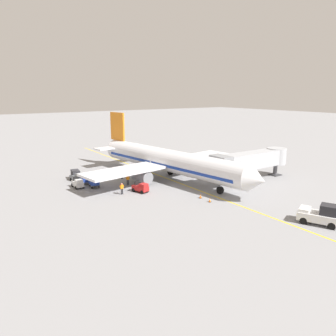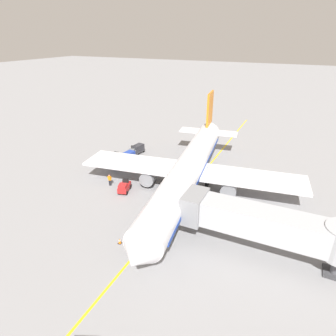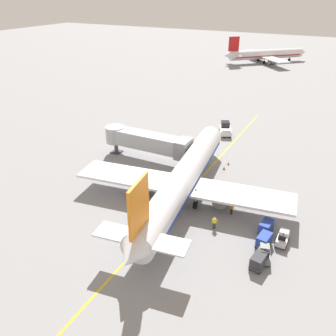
{
  "view_description": "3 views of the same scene",
  "coord_description": "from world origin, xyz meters",
  "px_view_note": "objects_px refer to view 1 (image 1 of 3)",
  "views": [
    {
      "loc": [
        31.04,
        44.62,
        14.53
      ],
      "look_at": [
        1.2,
        1.13,
        2.4
      ],
      "focal_mm": 35.41,
      "sensor_mm": 36.0,
      "label": 1
    },
    {
      "loc": [
        -12.22,
        31.89,
        19.43
      ],
      "look_at": [
        3.04,
        -0.48,
        2.8
      ],
      "focal_mm": 30.94,
      "sensor_mm": 36.0,
      "label": 2
    },
    {
      "loc": [
        17.94,
        -39.5,
        26.88
      ],
      "look_at": [
        -2.7,
        0.16,
        3.86
      ],
      "focal_mm": 37.93,
      "sensor_mm": 36.0,
      "label": 3
    }
  ],
  "objects_px": {
    "pushback_tractor": "(321,215)",
    "safety_cone_nose_right": "(200,196)",
    "baggage_tug_trailing": "(78,183)",
    "baggage_tug_spare": "(77,177)",
    "ground_crew_wing_walker": "(122,188)",
    "safety_cone_nose_left": "(210,200)",
    "ground_crew_loader": "(128,179)",
    "baggage_cart_second_in_train": "(85,178)",
    "parked_airliner": "(167,161)",
    "baggage_cart_front": "(94,181)",
    "ground_crew_marshaller": "(122,173)",
    "baggage_cart_third_in_train": "(75,174)",
    "baggage_tug_lead": "(141,188)",
    "jet_bridge": "(252,160)"
  },
  "relations": [
    {
      "from": "pushback_tractor",
      "to": "baggage_cart_second_in_train",
      "type": "distance_m",
      "value": 34.86
    },
    {
      "from": "baggage_tug_lead",
      "to": "baggage_tug_trailing",
      "type": "xyz_separation_m",
      "value": [
        6.88,
        -7.6,
        0.0
      ]
    },
    {
      "from": "baggage_tug_trailing",
      "to": "baggage_cart_front",
      "type": "relative_size",
      "value": 0.84
    },
    {
      "from": "baggage_cart_second_in_train",
      "to": "safety_cone_nose_left",
      "type": "distance_m",
      "value": 21.17
    },
    {
      "from": "baggage_tug_spare",
      "to": "ground_crew_wing_walker",
      "type": "relative_size",
      "value": 1.62
    },
    {
      "from": "baggage_tug_trailing",
      "to": "baggage_tug_spare",
      "type": "height_order",
      "value": "same"
    },
    {
      "from": "baggage_tug_trailing",
      "to": "safety_cone_nose_right",
      "type": "xyz_separation_m",
      "value": [
        -12.36,
        14.8,
        -0.42
      ]
    },
    {
      "from": "ground_crew_loader",
      "to": "safety_cone_nose_left",
      "type": "height_order",
      "value": "ground_crew_loader"
    },
    {
      "from": "pushback_tractor",
      "to": "baggage_tug_lead",
      "type": "xyz_separation_m",
      "value": [
        10.53,
        -22.02,
        -0.39
      ]
    },
    {
      "from": "baggage_tug_spare",
      "to": "ground_crew_wing_walker",
      "type": "bearing_deg",
      "value": 105.06
    },
    {
      "from": "baggage_tug_trailing",
      "to": "baggage_cart_third_in_train",
      "type": "xyz_separation_m",
      "value": [
        -1.49,
        -5.26,
        0.24
      ]
    },
    {
      "from": "safety_cone_nose_left",
      "to": "parked_airliner",
      "type": "bearing_deg",
      "value": -99.21
    },
    {
      "from": "safety_cone_nose_left",
      "to": "ground_crew_wing_walker",
      "type": "bearing_deg",
      "value": -50.09
    },
    {
      "from": "ground_crew_loader",
      "to": "safety_cone_nose_right",
      "type": "xyz_separation_m",
      "value": [
        -5.19,
        11.84,
        -0.66
      ]
    },
    {
      "from": "baggage_cart_second_in_train",
      "to": "parked_airliner",
      "type": "bearing_deg",
      "value": 158.41
    },
    {
      "from": "jet_bridge",
      "to": "parked_airliner",
      "type": "bearing_deg",
      "value": -38.28
    },
    {
      "from": "baggage_tug_trailing",
      "to": "safety_cone_nose_right",
      "type": "distance_m",
      "value": 19.29
    },
    {
      "from": "ground_crew_loader",
      "to": "safety_cone_nose_left",
      "type": "distance_m",
      "value": 14.79
    },
    {
      "from": "baggage_cart_second_in_train",
      "to": "baggage_cart_third_in_train",
      "type": "xyz_separation_m",
      "value": [
        0.34,
        -3.7,
        0.0
      ]
    },
    {
      "from": "pushback_tractor",
      "to": "ground_crew_wing_walker",
      "type": "xyz_separation_m",
      "value": [
        13.32,
        -22.65,
        -0.15
      ]
    },
    {
      "from": "baggage_tug_trailing",
      "to": "ground_crew_marshaller",
      "type": "bearing_deg",
      "value": -172.79
    },
    {
      "from": "pushback_tractor",
      "to": "ground_crew_loader",
      "type": "xyz_separation_m",
      "value": [
        10.24,
        -26.66,
        -0.15
      ]
    },
    {
      "from": "baggage_tug_lead",
      "to": "baggage_tug_spare",
      "type": "distance_m",
      "value": 12.65
    },
    {
      "from": "ground_crew_wing_walker",
      "to": "ground_crew_marshaller",
      "type": "xyz_separation_m",
      "value": [
        -4.0,
        -7.99,
        0.0
      ]
    },
    {
      "from": "baggage_tug_trailing",
      "to": "ground_crew_loader",
      "type": "height_order",
      "value": "ground_crew_loader"
    },
    {
      "from": "baggage_tug_lead",
      "to": "baggage_cart_front",
      "type": "height_order",
      "value": "baggage_tug_lead"
    },
    {
      "from": "baggage_cart_second_in_train",
      "to": "ground_crew_wing_walker",
      "type": "relative_size",
      "value": 1.76
    },
    {
      "from": "baggage_cart_front",
      "to": "ground_crew_marshaller",
      "type": "relative_size",
      "value": 1.76
    },
    {
      "from": "baggage_cart_third_in_train",
      "to": "ground_crew_wing_walker",
      "type": "xyz_separation_m",
      "value": [
        -2.6,
        12.23,
        0.0
      ]
    },
    {
      "from": "jet_bridge",
      "to": "baggage_cart_third_in_train",
      "type": "relative_size",
      "value": 5.39
    },
    {
      "from": "parked_airliner",
      "to": "baggage_cart_front",
      "type": "height_order",
      "value": "parked_airliner"
    },
    {
      "from": "pushback_tractor",
      "to": "baggage_tug_trailing",
      "type": "height_order",
      "value": "pushback_tractor"
    },
    {
      "from": "baggage_cart_second_in_train",
      "to": "safety_cone_nose_left",
      "type": "xyz_separation_m",
      "value": [
        -10.5,
        18.37,
        -0.66
      ]
    },
    {
      "from": "ground_crew_wing_walker",
      "to": "ground_crew_loader",
      "type": "height_order",
      "value": "same"
    },
    {
      "from": "safety_cone_nose_left",
      "to": "baggage_cart_third_in_train",
      "type": "bearing_deg",
      "value": -63.85
    },
    {
      "from": "safety_cone_nose_left",
      "to": "ground_crew_marshaller",
      "type": "bearing_deg",
      "value": -76.64
    },
    {
      "from": "safety_cone_nose_right",
      "to": "pushback_tractor",
      "type": "bearing_deg",
      "value": 108.81
    },
    {
      "from": "baggage_tug_spare",
      "to": "ground_crew_wing_walker",
      "type": "distance_m",
      "value": 11.07
    },
    {
      "from": "parked_airliner",
      "to": "baggage_cart_second_in_train",
      "type": "xyz_separation_m",
      "value": [
        12.67,
        -5.01,
        -2.24
      ]
    },
    {
      "from": "baggage_tug_trailing",
      "to": "baggage_cart_front",
      "type": "bearing_deg",
      "value": 154.09
    },
    {
      "from": "baggage_cart_third_in_train",
      "to": "ground_crew_loader",
      "type": "bearing_deg",
      "value": 124.71
    },
    {
      "from": "parked_airliner",
      "to": "safety_cone_nose_left",
      "type": "height_order",
      "value": "parked_airliner"
    },
    {
      "from": "safety_cone_nose_left",
      "to": "baggage_tug_trailing",
      "type": "bearing_deg",
      "value": -53.76
    },
    {
      "from": "baggage_tug_lead",
      "to": "ground_crew_wing_walker",
      "type": "relative_size",
      "value": 1.62
    },
    {
      "from": "pushback_tractor",
      "to": "baggage_tug_lead",
      "type": "bearing_deg",
      "value": -64.45
    },
    {
      "from": "pushback_tractor",
      "to": "safety_cone_nose_right",
      "type": "distance_m",
      "value": 15.68
    },
    {
      "from": "baggage_tug_spare",
      "to": "ground_crew_wing_walker",
      "type": "height_order",
      "value": "ground_crew_wing_walker"
    },
    {
      "from": "ground_crew_wing_walker",
      "to": "baggage_cart_third_in_train",
      "type": "bearing_deg",
      "value": -77.98
    },
    {
      "from": "jet_bridge",
      "to": "baggage_tug_lead",
      "type": "height_order",
      "value": "jet_bridge"
    },
    {
      "from": "ground_crew_wing_walker",
      "to": "safety_cone_nose_left",
      "type": "height_order",
      "value": "ground_crew_wing_walker"
    }
  ]
}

